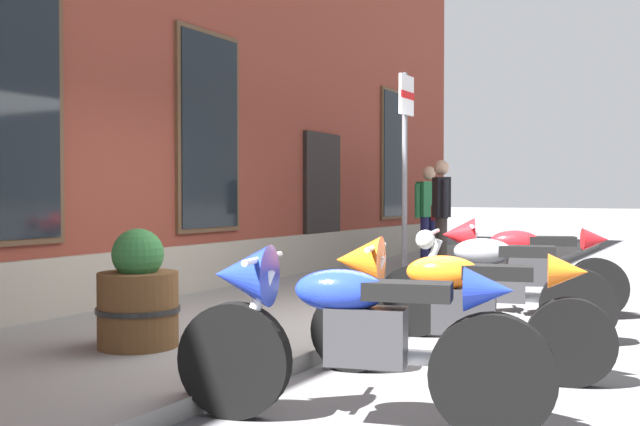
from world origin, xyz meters
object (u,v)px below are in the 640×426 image
motorcycle_blue_sport (344,328)px  motorcycle_red_sport (516,263)px  pedestrian_dark_jacket (441,209)px  pedestrian_striped_shirt (429,210)px  motorcycle_grey_naked (492,286)px  barrel_planter (138,298)px  motorcycle_orange_sport (444,301)px  parking_sign (405,154)px

motorcycle_blue_sport → motorcycle_red_sport: size_ratio=1.04×
pedestrian_dark_jacket → pedestrian_striped_shirt: pedestrian_dark_jacket is taller
motorcycle_grey_naked → barrel_planter: size_ratio=2.24×
motorcycle_blue_sport → motorcycle_red_sport: motorcycle_red_sport is taller
motorcycle_orange_sport → motorcycle_grey_naked: size_ratio=1.02×
motorcycle_grey_naked → parking_sign: size_ratio=0.81×
motorcycle_orange_sport → motorcycle_grey_naked: bearing=3.0°
pedestrian_striped_shirt → parking_sign: size_ratio=0.65×
motorcycle_grey_naked → barrel_planter: (-2.21, 2.15, 0.02)m
motorcycle_grey_naked → pedestrian_striped_shirt: pedestrian_striped_shirt is taller
pedestrian_striped_shirt → motorcycle_blue_sport: bearing=-162.5°
motorcycle_orange_sport → barrel_planter: 2.35m
motorcycle_grey_naked → barrel_planter: barrel_planter is taller
motorcycle_red_sport → pedestrian_striped_shirt: (3.53, 2.33, 0.48)m
motorcycle_grey_naked → pedestrian_dark_jacket: 4.54m
motorcycle_grey_naked → pedestrian_striped_shirt: size_ratio=1.24×
motorcycle_blue_sport → motorcycle_orange_sport: bearing=-5.0°
motorcycle_orange_sport → motorcycle_red_sport: motorcycle_red_sport is taller
motorcycle_orange_sport → parking_sign: 3.13m
motorcycle_orange_sport → pedestrian_striped_shirt: (6.36, 2.53, 0.50)m
pedestrian_dark_jacket → motorcycle_blue_sport: bearing=-164.4°
pedestrian_striped_shirt → parking_sign: (-3.82, -1.17, 0.70)m
motorcycle_red_sport → pedestrian_dark_jacket: pedestrian_dark_jacket is taller
motorcycle_orange_sport → barrel_planter: (-0.73, 2.23, -0.05)m
motorcycle_grey_naked → motorcycle_blue_sport: bearing=179.2°
pedestrian_striped_shirt → motorcycle_grey_naked: bearing=-153.3°
motorcycle_red_sport → barrel_planter: size_ratio=2.20×
pedestrian_dark_jacket → parking_sign: (-3.00, -0.66, 0.67)m
parking_sign → motorcycle_orange_sport: bearing=-151.8°
parking_sign → barrel_planter: parking_sign is taller
parking_sign → motorcycle_blue_sport: bearing=-162.1°
motorcycle_blue_sport → parking_sign: size_ratio=0.83×
motorcycle_blue_sport → motorcycle_grey_naked: bearing=-0.8°
motorcycle_red_sport → pedestrian_dark_jacket: (2.71, 1.82, 0.52)m
motorcycle_blue_sport → pedestrian_striped_shirt: 8.07m
motorcycle_blue_sport → pedestrian_dark_jacket: (6.86, 1.91, 0.53)m
motorcycle_red_sport → pedestrian_striped_shirt: bearing=33.5°
motorcycle_red_sport → parking_sign: bearing=104.0°
motorcycle_grey_naked → pedestrian_dark_jacket: size_ratio=1.20×
motorcycle_blue_sport → pedestrian_striped_shirt: size_ratio=1.27×
motorcycle_red_sport → parking_sign: 1.68m
barrel_planter → pedestrian_striped_shirt: bearing=2.5°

